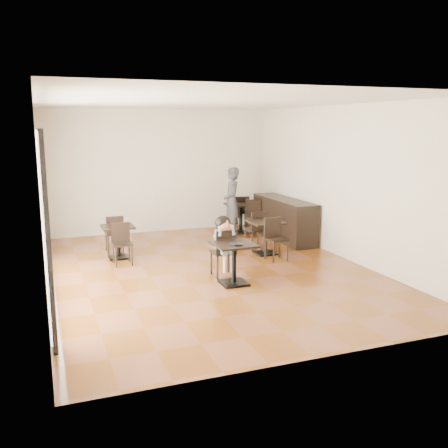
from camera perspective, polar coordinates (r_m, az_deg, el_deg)
name	(u,v)px	position (r m, az deg, el deg)	size (l,w,h in m)	color
floor	(209,270)	(9.76, -1.73, -5.33)	(6.00, 8.00, 0.01)	brown
ceiling	(208,102)	(9.36, -1.84, 13.79)	(6.00, 8.00, 0.01)	silver
wall_back	(159,171)	(13.26, -7.39, 6.01)	(6.00, 0.01, 3.20)	beige
wall_front	(321,229)	(5.83, 10.97, -0.62)	(6.00, 0.01, 3.20)	beige
wall_left	(39,197)	(8.94, -20.34, 2.94)	(0.01, 8.00, 3.20)	beige
wall_right	(344,183)	(10.77, 13.57, 4.62)	(0.01, 8.00, 3.20)	beige
storefront_window	(43,213)	(8.47, -20.02, 1.18)	(0.04, 4.50, 2.60)	white
child_table	(234,264)	(8.83, 1.14, -4.58)	(0.71, 0.71, 0.75)	black
child_chair	(223,252)	(9.31, -0.11, -3.27)	(0.40, 0.40, 0.90)	black
child	(223,246)	(9.28, -0.11, -2.57)	(0.40, 0.57, 1.13)	slate
plate	(236,244)	(8.65, 1.40, -2.31)	(0.25, 0.25, 0.02)	black
pizza_slice	(227,226)	(9.02, 0.31, -0.28)	(0.26, 0.20, 0.06)	tan
adult_patron	(232,202)	(12.64, 0.91, 2.54)	(0.64, 0.42, 1.75)	#3B3A40
cafe_table_mid	(265,238)	(10.94, 4.75, -1.57)	(0.69, 0.69, 0.73)	black
cafe_table_left	(118,242)	(10.82, -12.00, -2.02)	(0.66, 0.66, 0.70)	black
cafe_table_back	(241,218)	(13.14, 1.94, 0.69)	(0.72, 0.72, 0.76)	black
chair_mid_a	(255,230)	(11.41, 3.58, -0.64)	(0.40, 0.40, 0.88)	black
chair_mid_b	(277,240)	(10.44, 6.05, -1.79)	(0.40, 0.40, 0.88)	black
chair_left_a	(114,234)	(11.34, -12.44, -1.07)	(0.38, 0.38, 0.84)	black
chair_left_b	(122,244)	(10.27, -11.55, -2.29)	(0.38, 0.38, 0.84)	black
chair_back_a	(240,212)	(13.57, 1.86, 1.35)	(0.41, 0.41, 0.92)	black
chair_back_b	(255,218)	(12.69, 3.54, 0.65)	(0.41, 0.41, 0.92)	black
service_counter	(284,219)	(12.45, 6.86, 0.58)	(0.60, 2.40, 1.00)	black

